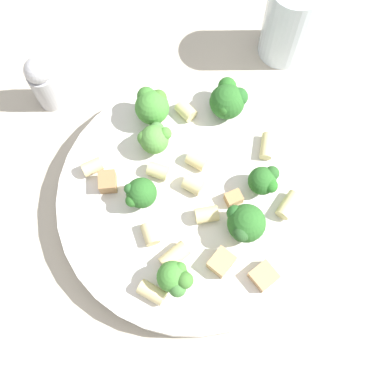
{
  "coord_description": "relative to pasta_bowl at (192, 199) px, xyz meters",
  "views": [
    {
      "loc": [
        0.17,
        0.02,
        0.51
      ],
      "look_at": [
        0.0,
        0.0,
        0.04
      ],
      "focal_mm": 45.0,
      "sensor_mm": 36.0,
      "label": 1
    }
  ],
  "objects": [
    {
      "name": "broccoli_floret_0",
      "position": [
        -0.11,
        0.03,
        0.03
      ],
      "size": [
        0.05,
        0.04,
        0.04
      ],
      "color": "#93B766",
      "rests_on": "pasta_bowl"
    },
    {
      "name": "rigatoni_10",
      "position": [
        -0.06,
        0.07,
        0.02
      ],
      "size": [
        0.03,
        0.01,
        0.01
      ],
      "primitive_type": "cylinder",
      "rotation": [
        1.57,
        0.0,
        1.55
      ],
      "color": "beige",
      "rests_on": "pasta_bowl"
    },
    {
      "name": "pepper_shaker",
      "position": [
        -0.11,
        -0.18,
        0.02
      ],
      "size": [
        0.03,
        0.03,
        0.08
      ],
      "color": "#B2B2B7",
      "rests_on": "ground_plane"
    },
    {
      "name": "chicken_chunk_2",
      "position": [
        0.07,
        0.04,
        0.02
      ],
      "size": [
        0.03,
        0.03,
        0.02
      ],
      "primitive_type": "cube",
      "rotation": [
        0.0,
        0.0,
        2.6
      ],
      "color": "tan",
      "rests_on": "pasta_bowl"
    },
    {
      "name": "broccoli_floret_2",
      "position": [
        -0.05,
        -0.05,
        0.03
      ],
      "size": [
        0.03,
        0.04,
        0.04
      ],
      "color": "#84AD60",
      "rests_on": "pasta_bowl"
    },
    {
      "name": "broccoli_floret_3",
      "position": [
        0.01,
        -0.05,
        0.03
      ],
      "size": [
        0.03,
        0.03,
        0.04
      ],
      "color": "#84AD60",
      "rests_on": "pasta_bowl"
    },
    {
      "name": "rigatoni_2",
      "position": [
        -0.09,
        -0.02,
        0.02
      ],
      "size": [
        0.03,
        0.03,
        0.02
      ],
      "primitive_type": "cylinder",
      "rotation": [
        1.57,
        0.0,
        2.44
      ],
      "color": "beige",
      "rests_on": "pasta_bowl"
    },
    {
      "name": "ground_plane",
      "position": [
        0.0,
        0.0,
        -0.02
      ],
      "size": [
        2.0,
        2.0,
        0.0
      ],
      "primitive_type": "plane",
      "color": "#BCB29E"
    },
    {
      "name": "chicken_chunk_1",
      "position": [
        0.08,
        0.08,
        0.02
      ],
      "size": [
        0.03,
        0.03,
        0.01
      ],
      "primitive_type": "cube",
      "rotation": [
        0.0,
        0.0,
        2.37
      ],
      "color": "tan",
      "rests_on": "pasta_bowl"
    },
    {
      "name": "rigatoni_5",
      "position": [
        -0.02,
        -0.04,
        0.02
      ],
      "size": [
        0.02,
        0.02,
        0.02
      ],
      "primitive_type": "cylinder",
      "rotation": [
        1.57,
        0.0,
        2.94
      ],
      "color": "beige",
      "rests_on": "pasta_bowl"
    },
    {
      "name": "chicken_chunk_0",
      "position": [
        0.0,
        -0.09,
        0.02
      ],
      "size": [
        0.02,
        0.02,
        0.02
      ],
      "primitive_type": "cube",
      "rotation": [
        0.0,
        0.0,
        0.23
      ],
      "color": "#A87A4C",
      "rests_on": "pasta_bowl"
    },
    {
      "name": "rigatoni_8",
      "position": [
        0.05,
        -0.04,
        0.02
      ],
      "size": [
        0.03,
        0.02,
        0.01
      ],
      "primitive_type": "cylinder",
      "rotation": [
        1.57,
        0.0,
        2.05
      ],
      "color": "beige",
      "rests_on": "pasta_bowl"
    },
    {
      "name": "rigatoni_3",
      "position": [
        0.02,
        0.02,
        0.02
      ],
      "size": [
        0.02,
        0.03,
        0.02
      ],
      "primitive_type": "cylinder",
      "rotation": [
        1.57,
        0.0,
        0.31
      ],
      "color": "beige",
      "rests_on": "pasta_bowl"
    },
    {
      "name": "rigatoni_9",
      "position": [
        -0.01,
        -0.11,
        0.02
      ],
      "size": [
        0.02,
        0.03,
        0.01
      ],
      "primitive_type": "cylinder",
      "rotation": [
        1.57,
        0.0,
        0.6
      ],
      "color": "beige",
      "rests_on": "pasta_bowl"
    },
    {
      "name": "chicken_chunk_3",
      "position": [
        0.0,
        0.04,
        0.02
      ],
      "size": [
        0.02,
        0.02,
        0.01
      ],
      "primitive_type": "cube",
      "rotation": [
        0.0,
        0.0,
        2.12
      ],
      "color": "tan",
      "rests_on": "pasta_bowl"
    },
    {
      "name": "drinking_glass",
      "position": [
        -0.22,
        0.08,
        0.03
      ],
      "size": [
        0.06,
        0.06,
        0.11
      ],
      "color": "silver",
      "rests_on": "ground_plane"
    },
    {
      "name": "rigatoni_6",
      "position": [
        -0.0,
        0.1,
        0.02
      ],
      "size": [
        0.03,
        0.03,
        0.02
      ],
      "primitive_type": "cylinder",
      "rotation": [
        1.57,
        0.0,
        1.1
      ],
      "color": "beige",
      "rests_on": "pasta_bowl"
    },
    {
      "name": "rigatoni_1",
      "position": [
        -0.01,
        0.0,
        0.02
      ],
      "size": [
        0.02,
        0.02,
        0.02
      ],
      "primitive_type": "cylinder",
      "rotation": [
        1.57,
        0.0,
        2.76
      ],
      "color": "beige",
      "rests_on": "pasta_bowl"
    },
    {
      "name": "pasta_bowl",
      "position": [
        0.0,
        0.0,
        0.0
      ],
      "size": [
        0.29,
        0.29,
        0.03
      ],
      "color": "silver",
      "rests_on": "ground_plane"
    },
    {
      "name": "broccoli_floret_6",
      "position": [
        -0.09,
        -0.06,
        0.04
      ],
      "size": [
        0.04,
        0.04,
        0.04
      ],
      "color": "#93B766",
      "rests_on": "pasta_bowl"
    },
    {
      "name": "rigatoni_0",
      "position": [
        -0.04,
        0.0,
        0.02
      ],
      "size": [
        0.02,
        0.02,
        0.01
      ],
      "primitive_type": "cylinder",
      "rotation": [
        1.57,
        0.0,
        2.75
      ],
      "color": "beige",
      "rests_on": "pasta_bowl"
    },
    {
      "name": "broccoli_floret_4",
      "position": [
        0.09,
        -0.0,
        0.04
      ],
      "size": [
        0.03,
        0.04,
        0.04
      ],
      "color": "#9EC175",
      "rests_on": "pasta_bowl"
    },
    {
      "name": "broccoli_floret_5",
      "position": [
        0.03,
        0.06,
        0.04
      ],
      "size": [
        0.04,
        0.04,
        0.04
      ],
      "color": "#93B766",
      "rests_on": "pasta_bowl"
    },
    {
      "name": "broccoli_floret_1",
      "position": [
        -0.02,
        0.07,
        0.03
      ],
      "size": [
        0.03,
        0.03,
        0.03
      ],
      "color": "#9EC175",
      "rests_on": "pasta_bowl"
    },
    {
      "name": "rigatoni_4",
      "position": [
        0.07,
        -0.01,
        0.02
      ],
      "size": [
        0.03,
        0.03,
        0.02
      ],
      "primitive_type": "cylinder",
      "rotation": [
        1.57,
        0.0,
        0.84
      ],
      "color": "beige",
      "rests_on": "pasta_bowl"
    },
    {
      "name": "rigatoni_7",
      "position": [
        0.11,
        -0.02,
        0.02
      ],
      "size": [
        0.02,
        0.03,
        0.02
      ],
      "primitive_type": "cylinder",
      "rotation": [
        1.57,
        0.0,
        2.77
      ],
      "color": "beige",
      "rests_on": "pasta_bowl"
    }
  ]
}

